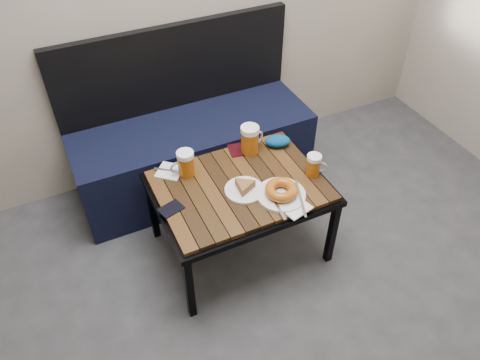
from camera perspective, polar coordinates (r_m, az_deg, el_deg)
name	(u,v)px	position (r m, az deg, el deg)	size (l,w,h in m)	color
bench	(192,146)	(2.85, -5.85, 4.15)	(1.40, 0.50, 0.95)	black
cafe_table	(240,191)	(2.31, 0.00, -1.32)	(0.84, 0.62, 0.47)	black
beer_mug_left	(185,163)	(2.31, -6.68, 2.02)	(0.12, 0.09, 0.14)	#A6540D
beer_mug_centre	(250,139)	(2.43, 1.25, 5.00)	(0.15, 0.11, 0.15)	#A6540D
beer_mug_right	(314,165)	(2.33, 8.99, 1.83)	(0.11, 0.09, 0.12)	#A6540D
plate_pie	(244,188)	(2.23, 0.52, -0.96)	(0.19, 0.19, 0.05)	white
plate_bagel	(281,192)	(2.21, 5.05, -1.47)	(0.24, 0.30, 0.06)	white
napkin_left	(170,171)	(2.37, -8.56, 1.06)	(0.17, 0.17, 0.01)	white
napkin_right	(296,208)	(2.18, 6.81, -3.39)	(0.15, 0.14, 0.01)	white
passport_navy	(171,209)	(2.18, -8.41, -3.48)	(0.08, 0.11, 0.01)	black
passport_burgundy	(237,150)	(2.48, -0.43, 3.67)	(0.08, 0.11, 0.01)	black
knit_pouch	(278,141)	(2.50, 4.61, 4.75)	(0.14, 0.09, 0.06)	navy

